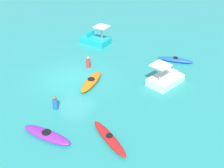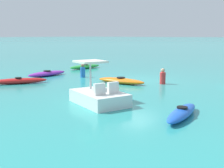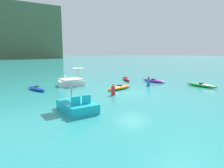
# 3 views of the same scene
# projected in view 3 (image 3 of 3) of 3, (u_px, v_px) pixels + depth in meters

# --- Properties ---
(ground_plane) EXTENTS (600.00, 600.00, 0.00)m
(ground_plane) POSITION_uv_depth(u_px,v_px,m) (133.00, 92.00, 15.11)
(ground_plane) COLOR teal
(kayak_blue) EXTENTS (1.07, 2.72, 0.37)m
(kayak_blue) POSITION_uv_depth(u_px,v_px,m) (37.00, 89.00, 15.73)
(kayak_blue) COLOR blue
(kayak_blue) RESTS_ON ground_plane
(kayak_purple) EXTENTS (0.75, 2.95, 0.37)m
(kayak_purple) POSITION_uv_depth(u_px,v_px,m) (154.00, 81.00, 20.38)
(kayak_purple) COLOR purple
(kayak_purple) RESTS_ON ground_plane
(kayak_green) EXTENTS (0.94, 3.06, 0.37)m
(kayak_green) POSITION_uv_depth(u_px,v_px,m) (201.00, 85.00, 17.51)
(kayak_green) COLOR green
(kayak_green) RESTS_ON ground_plane
(kayak_orange) EXTENTS (2.99, 1.17, 0.37)m
(kayak_orange) POSITION_uv_depth(u_px,v_px,m) (120.00, 87.00, 16.25)
(kayak_orange) COLOR orange
(kayak_orange) RESTS_ON ground_plane
(kayak_red) EXTENTS (2.09, 2.97, 0.37)m
(kayak_red) POSITION_uv_depth(u_px,v_px,m) (126.00, 79.00, 21.85)
(kayak_red) COLOR red
(kayak_red) RESTS_ON ground_plane
(pedal_boat_cyan) EXTENTS (1.68, 2.54, 1.68)m
(pedal_boat_cyan) POSITION_uv_depth(u_px,v_px,m) (77.00, 105.00, 10.09)
(pedal_boat_cyan) COLOR #19B7C6
(pedal_boat_cyan) RESTS_ON ground_plane
(pedal_boat_white) EXTENTS (2.73, 2.14, 1.68)m
(pedal_boat_white) POSITION_uv_depth(u_px,v_px,m) (71.00, 82.00, 18.11)
(pedal_boat_white) COLOR white
(pedal_boat_white) RESTS_ON ground_plane
(person_near_shore) EXTENTS (0.45, 0.45, 0.88)m
(person_near_shore) POSITION_uv_depth(u_px,v_px,m) (149.00, 82.00, 18.08)
(person_near_shore) COLOR blue
(person_near_shore) RESTS_ON ground_plane
(person_by_kayaks) EXTENTS (0.37, 0.37, 0.88)m
(person_by_kayaks) POSITION_uv_depth(u_px,v_px,m) (113.00, 90.00, 13.98)
(person_by_kayaks) COLOR red
(person_by_kayaks) RESTS_ON ground_plane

